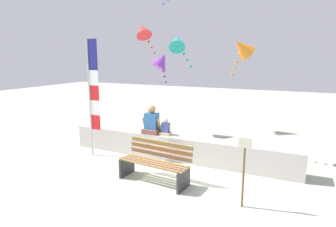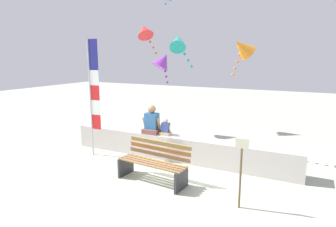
% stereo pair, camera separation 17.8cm
% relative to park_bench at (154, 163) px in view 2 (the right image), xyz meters
% --- Properties ---
extents(ground_plane, '(40.00, 40.00, 0.00)m').
position_rel_park_bench_xyz_m(ground_plane, '(-0.12, 0.18, -0.42)').
color(ground_plane, '#AAB29B').
extents(seawall_ledge, '(6.44, 0.50, 0.66)m').
position_rel_park_bench_xyz_m(seawall_ledge, '(-0.12, 1.49, -0.09)').
color(seawall_ledge, beige).
rests_on(seawall_ledge, ground).
extents(park_bench, '(1.69, 0.76, 0.88)m').
position_rel_park_bench_xyz_m(park_bench, '(0.00, 0.00, 0.00)').
color(park_bench, olive).
rests_on(park_bench, ground).
extents(person_adult, '(0.53, 0.39, 0.81)m').
position_rel_park_bench_xyz_m(person_adult, '(-0.87, 1.45, 0.56)').
color(person_adult, brown).
rests_on(person_adult, seawall_ledge).
extents(person_child, '(0.31, 0.23, 0.48)m').
position_rel_park_bench_xyz_m(person_child, '(-0.44, 1.45, 0.43)').
color(person_child, tan).
rests_on(person_child, seawall_ledge).
extents(flag_banner, '(0.34, 0.05, 3.25)m').
position_rel_park_bench_xyz_m(flag_banner, '(-2.35, 0.78, 1.44)').
color(flag_banner, '#B7B7BC').
rests_on(flag_banner, ground).
extents(kite_teal, '(0.77, 0.84, 1.11)m').
position_rel_park_bench_xyz_m(kite_teal, '(-0.55, 2.47, 2.79)').
color(kite_teal, teal).
extents(kite_purple, '(1.01, 1.03, 1.15)m').
position_rel_park_bench_xyz_m(kite_purple, '(-1.76, 3.84, 2.22)').
color(kite_purple, purple).
extents(kite_red, '(0.86, 0.83, 1.09)m').
position_rel_park_bench_xyz_m(kite_red, '(-2.03, 3.05, 3.20)').
color(kite_red, red).
extents(kite_orange, '(0.79, 0.78, 1.09)m').
position_rel_park_bench_xyz_m(kite_orange, '(1.37, 2.20, 2.59)').
color(kite_orange, orange).
extents(sign_post, '(0.24, 0.04, 1.34)m').
position_rel_park_bench_xyz_m(sign_post, '(2.01, -0.34, 0.37)').
color(sign_post, brown).
rests_on(sign_post, ground).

